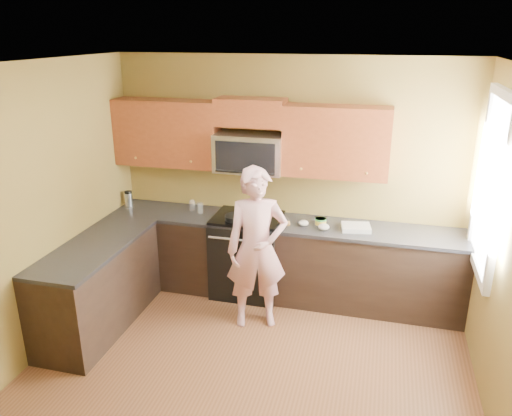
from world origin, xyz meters
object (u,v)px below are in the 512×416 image
(frying_pan, at_px, (236,220))
(stove, at_px, (247,255))
(woman, at_px, (257,249))
(microwave, at_px, (250,171))
(travel_mug, at_px, (129,206))
(butter_tub, at_px, (321,224))

(frying_pan, bearing_deg, stove, 33.13)
(stove, bearing_deg, frying_pan, -125.69)
(stove, distance_m, woman, 0.77)
(microwave, relative_size, woman, 0.45)
(frying_pan, distance_m, travel_mug, 1.42)
(microwave, bearing_deg, travel_mug, -177.12)
(woman, distance_m, travel_mug, 1.89)
(travel_mug, bearing_deg, butter_tub, -0.20)
(frying_pan, bearing_deg, woman, -73.69)
(woman, height_order, frying_pan, woman)
(travel_mug, bearing_deg, woman, -20.56)
(butter_tub, bearing_deg, woman, -130.28)
(microwave, xyz_separation_m, woman, (0.27, -0.74, -0.60))
(butter_tub, bearing_deg, stove, -177.13)
(frying_pan, xyz_separation_m, travel_mug, (-1.40, 0.18, -0.03))
(stove, height_order, woman, woman)
(stove, xyz_separation_m, microwave, (0.00, 0.12, 0.97))
(microwave, bearing_deg, stove, -90.00)
(stove, bearing_deg, butter_tub, 2.87)
(travel_mug, bearing_deg, frying_pan, -7.47)
(butter_tub, relative_size, travel_mug, 0.66)
(stove, xyz_separation_m, frying_pan, (-0.10, -0.13, 0.47))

